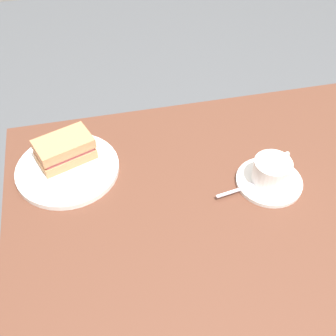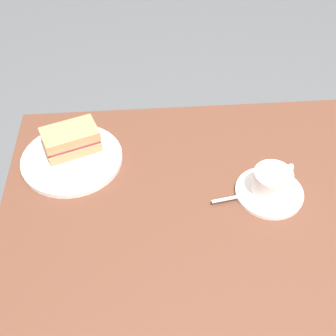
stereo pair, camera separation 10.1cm
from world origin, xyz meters
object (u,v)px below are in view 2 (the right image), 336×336
(dining_table, at_px, (269,250))
(coffee_saucer, at_px, (271,192))
(spoon, at_px, (239,196))
(sandwich_plate, at_px, (72,159))
(sandwich_front, at_px, (71,140))
(coffee_cup, at_px, (274,181))

(dining_table, xyz_separation_m, coffee_saucer, (0.00, 0.08, 0.12))
(dining_table, distance_m, spoon, 0.16)
(dining_table, distance_m, sandwich_plate, 0.53)
(sandwich_front, relative_size, coffee_cup, 1.49)
(spoon, bearing_deg, dining_table, -42.41)
(sandwich_plate, xyz_separation_m, sandwich_front, (0.00, 0.03, 0.04))
(coffee_saucer, bearing_deg, coffee_cup, 36.97)
(dining_table, relative_size, coffee_saucer, 7.89)
(coffee_cup, bearing_deg, coffee_saucer, -143.03)
(coffee_cup, relative_size, spoon, 1.05)
(coffee_saucer, distance_m, coffee_cup, 0.04)
(dining_table, height_order, sandwich_front, sandwich_front)
(sandwich_plate, bearing_deg, sandwich_front, 88.62)
(sandwich_front, xyz_separation_m, coffee_cup, (0.47, -0.17, -0.00))
(coffee_saucer, bearing_deg, dining_table, -93.49)
(sandwich_front, height_order, spoon, sandwich_front)
(dining_table, height_order, sandwich_plate, sandwich_plate)
(dining_table, distance_m, coffee_cup, 0.17)
(sandwich_front, xyz_separation_m, coffee_saucer, (0.47, -0.18, -0.04))
(coffee_cup, height_order, spoon, coffee_cup)
(dining_table, xyz_separation_m, coffee_cup, (0.01, 0.08, 0.15))
(dining_table, bearing_deg, sandwich_plate, 154.18)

